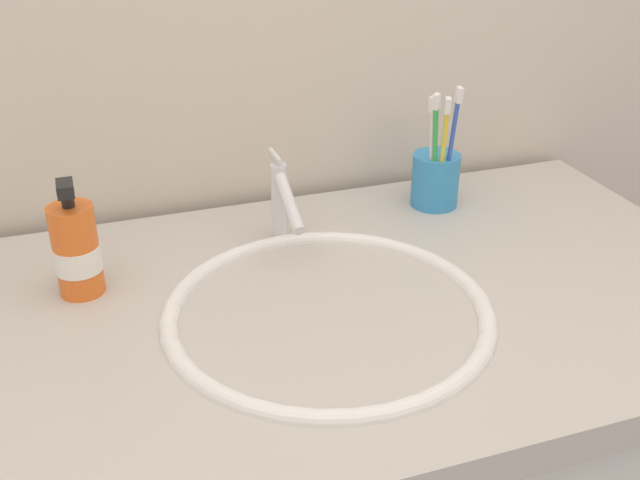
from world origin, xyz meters
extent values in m
cube|color=#BCB7AD|center=(0.00, 0.00, 0.85)|extent=(1.18, 0.64, 0.05)
ellipsoid|color=white|center=(0.00, -0.03, 0.82)|extent=(0.37, 0.37, 0.09)
torus|color=white|center=(0.00, -0.03, 0.87)|extent=(0.42, 0.42, 0.02)
cylinder|color=#595B60|center=(0.00, -0.03, 0.78)|extent=(0.03, 0.03, 0.01)
cylinder|color=silver|center=(0.00, 0.19, 0.93)|extent=(0.02, 0.02, 0.12)
cylinder|color=silver|center=(0.00, 0.14, 0.95)|extent=(0.02, 0.11, 0.06)
cylinder|color=silver|center=(0.00, 0.20, 1.00)|extent=(0.01, 0.05, 0.01)
cylinder|color=#338CCC|center=(0.27, 0.22, 0.91)|extent=(0.08, 0.08, 0.09)
cylinder|color=blue|center=(0.28, 0.19, 0.97)|extent=(0.01, 0.03, 0.19)
cube|color=white|center=(0.28, 0.18, 1.07)|extent=(0.01, 0.02, 0.03)
cylinder|color=green|center=(0.26, 0.20, 0.97)|extent=(0.03, 0.02, 0.18)
cube|color=white|center=(0.25, 0.19, 1.06)|extent=(0.02, 0.02, 0.03)
cylinder|color=yellow|center=(0.27, 0.19, 0.96)|extent=(0.02, 0.03, 0.18)
cube|color=white|center=(0.26, 0.18, 1.05)|extent=(0.01, 0.02, 0.03)
cylinder|color=white|center=(0.26, 0.20, 0.96)|extent=(0.02, 0.02, 0.17)
cube|color=white|center=(0.25, 0.20, 1.05)|extent=(0.02, 0.01, 0.03)
cylinder|color=orange|center=(-0.29, 0.12, 0.93)|extent=(0.06, 0.06, 0.12)
cylinder|color=black|center=(-0.29, 0.12, 1.00)|extent=(0.02, 0.02, 0.02)
cube|color=black|center=(-0.29, 0.11, 1.02)|extent=(0.02, 0.04, 0.02)
cylinder|color=white|center=(-0.29, 0.12, 0.92)|extent=(0.06, 0.06, 0.03)
camera|label=1|loc=(-0.26, -0.77, 1.39)|focal=41.58mm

